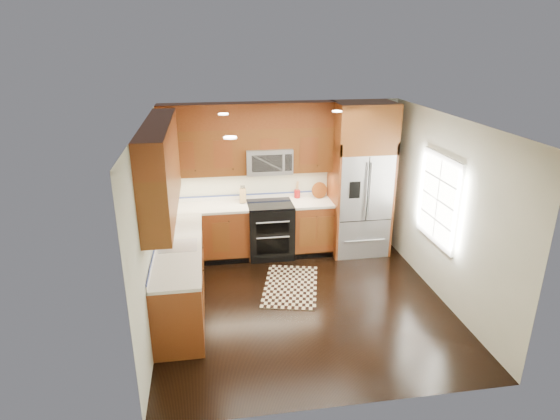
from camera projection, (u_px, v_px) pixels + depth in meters
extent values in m
plane|color=black|center=(304.00, 304.00, 6.68)|extent=(4.00, 4.00, 0.00)
cube|color=silver|center=(282.00, 177.00, 8.07)|extent=(4.00, 0.02, 2.60)
cube|color=silver|center=(151.00, 228.00, 5.93)|extent=(0.02, 4.00, 2.60)
cube|color=silver|center=(446.00, 211.00, 6.52)|extent=(0.02, 4.00, 2.60)
cube|color=white|center=(439.00, 200.00, 6.66)|extent=(0.04, 1.10, 1.30)
cube|color=white|center=(438.00, 200.00, 6.66)|extent=(0.02, 0.95, 1.15)
cube|color=brown|center=(208.00, 234.00, 7.90)|extent=(1.37, 0.60, 0.90)
cube|color=brown|center=(312.00, 227.00, 8.17)|extent=(0.72, 0.60, 0.90)
cube|color=brown|center=(181.00, 278.00, 6.45)|extent=(0.60, 2.40, 0.90)
cube|color=white|center=(251.00, 205.00, 7.85)|extent=(2.85, 0.62, 0.04)
cube|color=white|center=(178.00, 247.00, 6.29)|extent=(0.62, 2.40, 0.04)
cube|color=brown|center=(249.00, 151.00, 7.65)|extent=(2.85, 0.33, 0.75)
cube|color=brown|center=(162.00, 183.00, 5.96)|extent=(0.33, 2.40, 0.75)
cube|color=brown|center=(248.00, 115.00, 7.45)|extent=(2.85, 0.33, 0.40)
cube|color=brown|center=(158.00, 139.00, 5.76)|extent=(0.33, 2.40, 0.40)
cube|color=black|center=(270.00, 230.00, 8.03)|extent=(0.76, 0.64, 0.92)
cube|color=black|center=(270.00, 204.00, 7.86)|extent=(0.76, 0.60, 0.02)
cube|color=black|center=(273.00, 229.00, 7.68)|extent=(0.55, 0.01, 0.18)
cube|color=black|center=(273.00, 246.00, 7.79)|extent=(0.55, 0.01, 0.28)
cylinder|color=#B2B2B7|center=(273.00, 222.00, 7.61)|extent=(0.55, 0.02, 0.02)
cylinder|color=#B2B2B7|center=(273.00, 238.00, 7.71)|extent=(0.55, 0.02, 0.02)
cube|color=#B2B2B7|center=(269.00, 160.00, 7.73)|extent=(0.76, 0.40, 0.42)
cube|color=black|center=(267.00, 163.00, 7.54)|extent=(0.50, 0.01, 0.28)
cube|color=#B2B2B7|center=(359.00, 202.00, 8.06)|extent=(0.90, 0.74, 1.80)
cube|color=black|center=(368.00, 189.00, 7.59)|extent=(0.01, 0.01, 1.08)
cube|color=black|center=(355.00, 190.00, 7.56)|extent=(0.18, 0.01, 0.28)
cube|color=brown|center=(333.00, 198.00, 7.96)|extent=(0.04, 0.74, 2.00)
cube|color=brown|center=(386.00, 195.00, 8.10)|extent=(0.04, 0.74, 2.00)
cube|color=brown|center=(364.00, 127.00, 7.61)|extent=(0.98, 0.74, 0.80)
cube|color=#B2B2B7|center=(178.00, 245.00, 6.28)|extent=(0.50, 0.42, 0.02)
cylinder|color=#B2B2B7|center=(163.00, 231.00, 6.41)|extent=(0.02, 0.02, 0.28)
torus|color=#B2B2B7|center=(162.00, 224.00, 6.29)|extent=(0.18, 0.02, 0.18)
cube|color=black|center=(291.00, 286.00, 7.14)|extent=(1.09, 1.47, 0.01)
cube|color=#A98752|center=(243.00, 196.00, 7.91)|extent=(0.12, 0.16, 0.23)
cylinder|color=maroon|center=(297.00, 194.00, 8.14)|extent=(0.12, 0.12, 0.14)
cylinder|color=brown|center=(319.00, 197.00, 8.15)|extent=(0.34, 0.34, 0.02)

